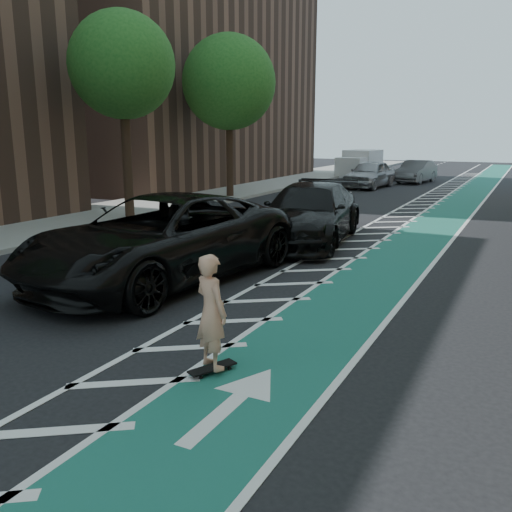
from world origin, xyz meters
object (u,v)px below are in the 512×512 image
Objects in this scene: suv_near at (162,238)px; suv_far at (309,213)px; skateboarder at (211,312)px; barrel_a at (209,219)px.

suv_far is (1.34, 5.76, -0.09)m from suv_near.
skateboarder is 5.26m from suv_near.
skateboarder reaches higher than barrel_a.
skateboarder is 0.27× the size of suv_far.
suv_far reaches higher than barrel_a.
barrel_a is at bearing -33.07° from skateboarder.
skateboarder is at bearing -38.87° from suv_near.
suv_far is at bearing -51.52° from skateboarder.
skateboarder is 9.81m from suv_far.
suv_far is (-2.32, 9.53, -0.03)m from skateboarder.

